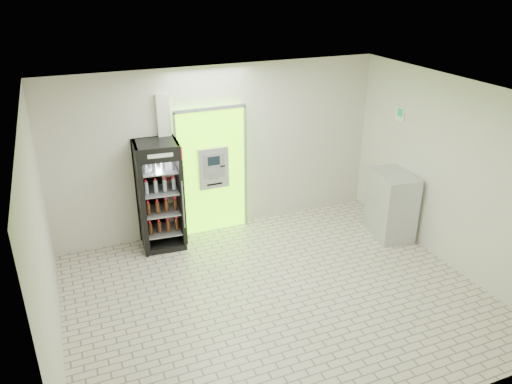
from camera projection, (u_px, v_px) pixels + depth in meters
ground at (277, 297)px, 7.41m from camera, size 6.00×6.00×0.00m
room_shell at (279, 183)px, 6.65m from camera, size 6.00×6.00×6.00m
atm_assembly at (212, 170)px, 8.89m from camera, size 1.30×0.24×2.33m
pillar at (167, 169)px, 8.60m from camera, size 0.22×0.11×2.60m
beverage_cooler at (160, 197)px, 8.46m from camera, size 0.76×0.71×1.90m
steel_cabinet at (391, 205)px, 8.92m from camera, size 0.74×0.98×1.19m
exit_sign at (400, 114)px, 8.76m from camera, size 0.02×0.22×0.26m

